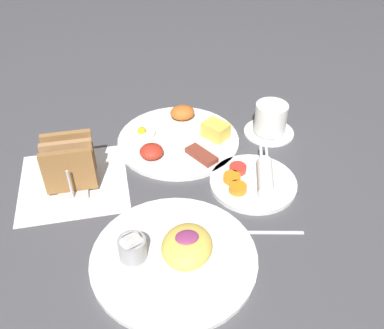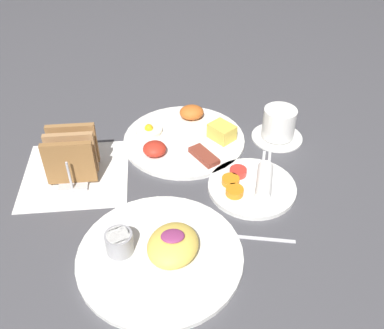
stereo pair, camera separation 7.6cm
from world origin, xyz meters
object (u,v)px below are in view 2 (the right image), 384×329
at_px(plate_condiments, 253,186).
at_px(plate_foreground, 159,252).
at_px(coffee_cup, 279,125).
at_px(toast_rack, 72,155).
at_px(plate_breakfast, 185,137).

xyz_separation_m(plate_condiments, plate_foreground, (-0.20, -0.15, 0.00)).
bearing_deg(coffee_cup, toast_rack, -169.05).
relative_size(plate_breakfast, plate_foreground, 0.98).
bearing_deg(plate_condiments, plate_breakfast, 123.81).
bearing_deg(plate_foreground, plate_breakfast, 77.76).
bearing_deg(plate_breakfast, toast_rack, -157.84).
bearing_deg(toast_rack, plate_breakfast, 22.16).
bearing_deg(plate_foreground, toast_rack, 125.30).
xyz_separation_m(plate_condiments, toast_rack, (-0.37, 0.08, 0.04)).
height_order(plate_condiments, toast_rack, toast_rack).
xyz_separation_m(plate_breakfast, plate_condiments, (0.12, -0.18, 0.00)).
xyz_separation_m(plate_breakfast, toast_rack, (-0.24, -0.10, 0.04)).
bearing_deg(plate_breakfast, coffee_cup, -2.52).
distance_m(plate_breakfast, plate_condiments, 0.22).
bearing_deg(coffee_cup, plate_condiments, -118.89).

